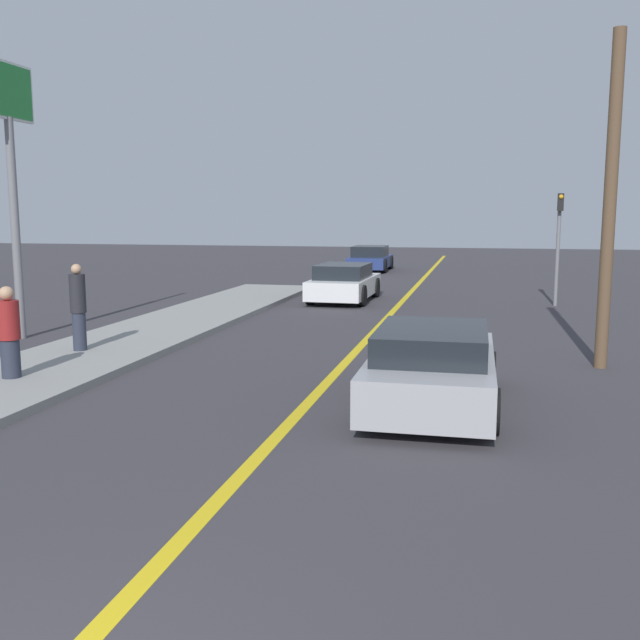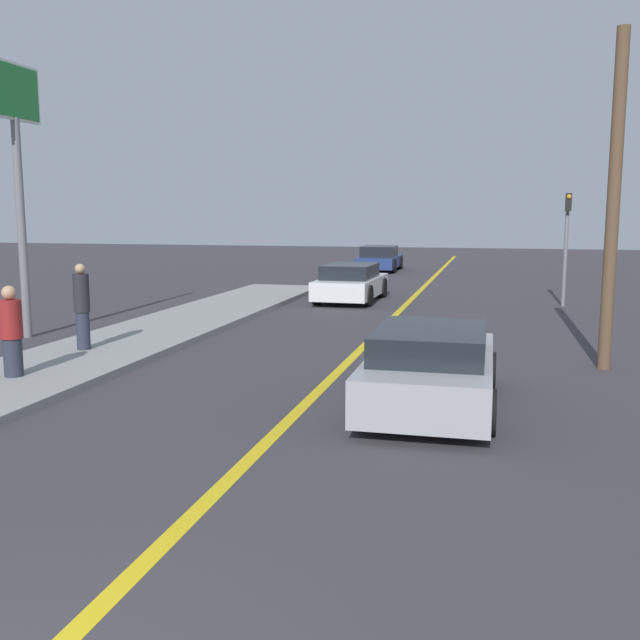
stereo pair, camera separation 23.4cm
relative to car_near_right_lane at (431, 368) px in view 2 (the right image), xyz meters
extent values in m
cube|color=gold|center=(-1.91, 9.97, -0.61)|extent=(0.20, 60.00, 0.01)
cube|color=gray|center=(-7.16, 4.13, -0.55)|extent=(2.81, 24.32, 0.14)
cube|color=#9E9EA3|center=(0.00, 0.05, -0.11)|extent=(1.87, 4.23, 0.66)
cube|color=black|center=(0.00, -0.16, 0.43)|extent=(1.64, 2.33, 0.42)
cylinder|color=black|center=(-0.88, 1.35, -0.30)|extent=(0.22, 0.64, 0.64)
cylinder|color=black|center=(0.87, 1.36, -0.30)|extent=(0.22, 0.64, 0.64)
cylinder|color=black|center=(-0.87, -1.27, -0.30)|extent=(0.22, 0.64, 0.64)
cylinder|color=black|center=(0.88, -1.25, -0.30)|extent=(0.22, 0.64, 0.64)
cube|color=silver|center=(-3.86, 12.90, -0.12)|extent=(1.89, 4.26, 0.61)
cube|color=black|center=(-3.86, 12.69, 0.42)|extent=(1.63, 2.36, 0.47)
cylinder|color=black|center=(-4.69, 14.22, -0.27)|extent=(0.23, 0.70, 0.69)
cylinder|color=black|center=(-2.98, 14.19, -0.27)|extent=(0.23, 0.70, 0.69)
cylinder|color=black|center=(-4.75, 11.61, -0.27)|extent=(0.23, 0.70, 0.69)
cylinder|color=black|center=(-3.03, 11.57, -0.27)|extent=(0.23, 0.70, 0.69)
cube|color=navy|center=(-4.98, 25.90, -0.14)|extent=(1.90, 4.28, 0.56)
cube|color=black|center=(-4.98, 25.69, 0.41)|extent=(1.67, 2.36, 0.54)
cylinder|color=black|center=(-5.88, 27.22, -0.27)|extent=(0.22, 0.70, 0.70)
cylinder|color=black|center=(-4.10, 27.23, -0.27)|extent=(0.22, 0.70, 0.70)
cylinder|color=black|center=(-5.86, 24.58, -0.27)|extent=(0.22, 0.70, 0.70)
cylinder|color=black|center=(-4.08, 24.59, -0.27)|extent=(0.22, 0.70, 0.70)
cylinder|color=#282D3D|center=(-7.22, -0.27, -0.14)|extent=(0.32, 0.32, 0.67)
cylinder|color=maroon|center=(-7.22, -0.27, 0.53)|extent=(0.38, 0.38, 0.67)
sphere|color=tan|center=(-7.22, -0.27, 0.99)|extent=(0.25, 0.25, 0.25)
cylinder|color=#282D3D|center=(-7.42, 2.24, -0.08)|extent=(0.28, 0.28, 0.79)
cylinder|color=#232328|center=(-7.42, 2.24, 0.71)|extent=(0.33, 0.33, 0.79)
sphere|color=tan|center=(-7.42, 2.24, 1.22)|extent=(0.21, 0.21, 0.21)
cylinder|color=slate|center=(3.04, 13.13, 1.18)|extent=(0.12, 0.12, 3.59)
cube|color=black|center=(3.04, 12.95, 2.69)|extent=(0.18, 0.18, 0.55)
sphere|color=orange|center=(3.04, 12.86, 2.86)|extent=(0.14, 0.14, 0.14)
cylinder|color=slate|center=(-10.01, 3.94, 1.96)|extent=(0.20, 0.20, 5.15)
cube|color=silver|center=(-10.01, 3.94, 5.12)|extent=(0.08, 1.82, 1.30)
cube|color=#238438|center=(-10.01, 3.94, 5.12)|extent=(0.12, 1.70, 1.18)
cylinder|color=brown|center=(3.00, 3.55, 2.54)|extent=(0.24, 0.24, 6.30)
camera|label=1|loc=(0.70, -10.87, 2.35)|focal=40.00mm
camera|label=2|loc=(0.92, -10.81, 2.35)|focal=40.00mm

